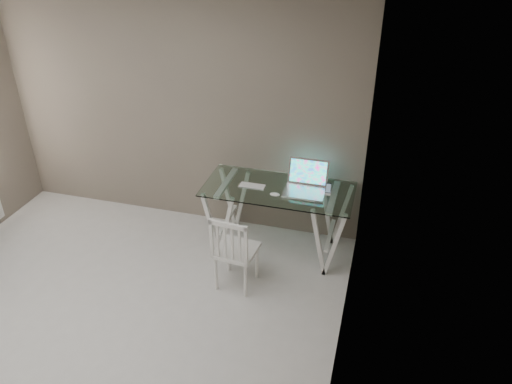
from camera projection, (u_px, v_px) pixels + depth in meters
room at (30, 168)px, 3.26m from camera, size 4.50×4.52×2.71m
desk at (278, 219)px, 5.16m from camera, size 1.50×0.70×0.75m
chair at (233, 250)px, 4.60m from camera, size 0.40×0.40×0.81m
laptop at (306, 184)px, 4.93m from camera, size 0.40×0.37×0.28m
keyboard at (252, 186)px, 5.02m from camera, size 0.27×0.12×0.01m
mouse at (275, 194)px, 4.85m from camera, size 0.10×0.06×0.03m
phone_dock at (328, 191)px, 4.87m from camera, size 0.06×0.06×0.11m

